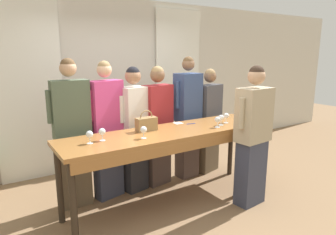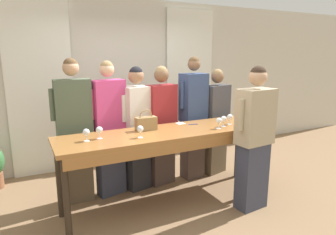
% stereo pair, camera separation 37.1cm
% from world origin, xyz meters
% --- Properties ---
extents(ground_plane, '(18.00, 18.00, 0.00)m').
position_xyz_m(ground_plane, '(0.00, 0.00, 0.00)').
color(ground_plane, '#846647').
extents(wall_back, '(12.00, 0.06, 2.80)m').
position_xyz_m(wall_back, '(0.00, 1.85, 1.40)').
color(wall_back, beige).
rests_on(wall_back, ground_plane).
extents(curtain_panel_left, '(0.97, 0.03, 2.69)m').
position_xyz_m(curtain_panel_left, '(-1.33, 1.79, 1.34)').
color(curtain_panel_left, white).
rests_on(curtain_panel_left, ground_plane).
extents(curtain_panel_right, '(0.97, 0.03, 2.69)m').
position_xyz_m(curtain_panel_right, '(1.33, 1.79, 1.34)').
color(curtain_panel_right, white).
rests_on(curtain_panel_right, ground_plane).
extents(tasting_bar, '(2.76, 0.72, 0.97)m').
position_xyz_m(tasting_bar, '(0.00, -0.03, 0.86)').
color(tasting_bar, '#9E6633').
rests_on(tasting_bar, ground_plane).
extents(wine_bottle, '(0.08, 0.08, 0.32)m').
position_xyz_m(wine_bottle, '(1.28, -0.18, 1.08)').
color(wine_bottle, black).
rests_on(wine_bottle, tasting_bar).
extents(handbag, '(0.26, 0.11, 0.26)m').
position_xyz_m(handbag, '(-0.26, 0.15, 1.06)').
color(handbag, '#997A4C').
rests_on(handbag, tasting_bar).
extents(wine_glass_front_left, '(0.08, 0.08, 0.14)m').
position_xyz_m(wine_glass_front_left, '(-1.02, 0.00, 1.06)').
color(wine_glass_front_left, white).
rests_on(wine_glass_front_left, tasting_bar).
extents(wine_glass_front_mid, '(0.08, 0.08, 0.14)m').
position_xyz_m(wine_glass_front_mid, '(0.71, -0.12, 1.06)').
color(wine_glass_front_mid, white).
rests_on(wine_glass_front_mid, tasting_bar).
extents(wine_glass_front_right, '(0.08, 0.08, 0.14)m').
position_xyz_m(wine_glass_front_right, '(0.85, -0.06, 1.06)').
color(wine_glass_front_right, white).
rests_on(wine_glass_front_right, tasting_bar).
extents(wine_glass_center_left, '(0.08, 0.08, 0.14)m').
position_xyz_m(wine_glass_center_left, '(0.59, -0.18, 1.06)').
color(wine_glass_center_left, white).
rests_on(wine_glass_center_left, tasting_bar).
extents(wine_glass_center_mid, '(0.08, 0.08, 0.14)m').
position_xyz_m(wine_glass_center_mid, '(-0.87, 0.03, 1.06)').
color(wine_glass_center_mid, white).
rests_on(wine_glass_center_mid, tasting_bar).
extents(wine_glass_center_right, '(0.08, 0.08, 0.14)m').
position_xyz_m(wine_glass_center_right, '(-0.45, -0.13, 1.06)').
color(wine_glass_center_right, white).
rests_on(wine_glass_center_right, tasting_bar).
extents(napkin, '(0.11, 0.11, 0.00)m').
position_xyz_m(napkin, '(0.29, 0.27, 0.97)').
color(napkin, white).
rests_on(napkin, tasting_bar).
extents(pen, '(0.13, 0.03, 0.01)m').
position_xyz_m(pen, '(0.41, 0.14, 0.97)').
color(pen, '#193399').
rests_on(pen, tasting_bar).
extents(guest_olive_jacket, '(0.55, 0.22, 1.85)m').
position_xyz_m(guest_olive_jacket, '(-1.04, 0.59, 0.95)').
color(guest_olive_jacket, brown).
rests_on(guest_olive_jacket, ground_plane).
extents(guest_pink_top, '(0.54, 0.30, 1.81)m').
position_xyz_m(guest_pink_top, '(-0.61, 0.59, 0.93)').
color(guest_pink_top, '#383D51').
rests_on(guest_pink_top, ground_plane).
extents(guest_cream_sweater, '(0.49, 0.33, 1.73)m').
position_xyz_m(guest_cream_sweater, '(-0.21, 0.59, 0.89)').
color(guest_cream_sweater, '#28282D').
rests_on(guest_cream_sweater, ground_plane).
extents(guest_striped_shirt, '(0.54, 0.29, 1.73)m').
position_xyz_m(guest_striped_shirt, '(0.16, 0.59, 0.90)').
color(guest_striped_shirt, '#473833').
rests_on(guest_striped_shirt, ground_plane).
extents(guest_navy_coat, '(0.49, 0.29, 1.85)m').
position_xyz_m(guest_navy_coat, '(0.69, 0.59, 0.95)').
color(guest_navy_coat, '#473833').
rests_on(guest_navy_coat, ground_plane).
extents(guest_beige_cap, '(0.55, 0.32, 1.67)m').
position_xyz_m(guest_beige_cap, '(1.11, 0.59, 0.85)').
color(guest_beige_cap, brown).
rests_on(guest_beige_cap, ground_plane).
extents(host_pouring, '(0.56, 0.29, 1.76)m').
position_xyz_m(host_pouring, '(0.85, -0.55, 0.89)').
color(host_pouring, '#383D51').
rests_on(host_pouring, ground_plane).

